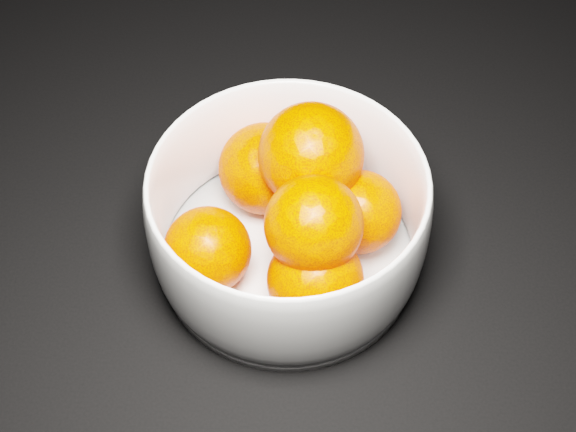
{
  "coord_description": "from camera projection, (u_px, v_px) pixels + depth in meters",
  "views": [
    {
      "loc": [
        -0.23,
        -0.09,
        0.5
      ],
      "look_at": [
        -0.25,
        0.25,
        0.05
      ],
      "focal_mm": 50.0,
      "sensor_mm": 36.0,
      "label": 1
    }
  ],
  "objects": [
    {
      "name": "orange_pile",
      "position": [
        296.0,
        207.0,
        0.56
      ],
      "size": [
        0.17,
        0.17,
        0.11
      ],
      "color": "#F63B00",
      "rests_on": "bowl"
    },
    {
      "name": "bowl",
      "position": [
        288.0,
        220.0,
        0.57
      ],
      "size": [
        0.2,
        0.2,
        0.1
      ],
      "rotation": [
        0.0,
        0.0,
        -0.22
      ],
      "color": "silver",
      "rests_on": "ground"
    }
  ]
}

